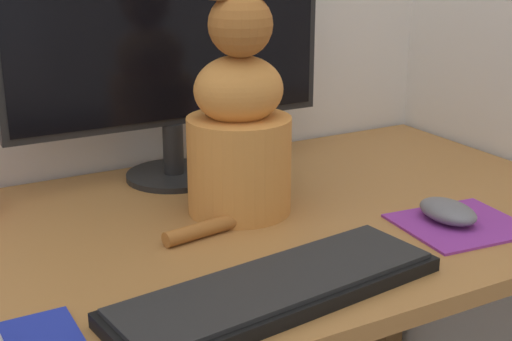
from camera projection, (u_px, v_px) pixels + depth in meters
desk at (219, 288)px, 1.09m from camera, size 1.27×0.66×0.73m
monitor at (170, 54)px, 1.20m from camera, size 0.57×0.17×0.39m
keyboard at (278, 288)px, 0.85m from camera, size 0.44×0.18×0.02m
mousepad_right at (460, 224)px, 1.06m from camera, size 0.19×0.17×0.00m
computer_mouse_right at (448, 211)px, 1.06m from camera, size 0.07×0.10×0.03m
cat at (239, 128)px, 1.08m from camera, size 0.25×0.19×0.36m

